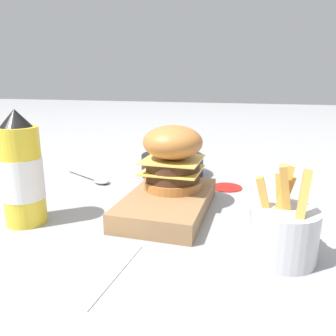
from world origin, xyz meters
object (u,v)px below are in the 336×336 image
(burger, at_px, (173,157))
(ketchup_bottle, at_px, (22,173))
(fries_basket, at_px, (283,232))
(serving_board, at_px, (168,203))
(spoon, at_px, (96,179))
(side_bowl, at_px, (172,164))

(burger, bearing_deg, ketchup_bottle, -55.79)
(burger, relative_size, ketchup_bottle, 0.63)
(ketchup_bottle, bearing_deg, fries_basket, 89.56)
(serving_board, bearing_deg, spoon, -120.71)
(burger, height_order, spoon, burger)
(ketchup_bottle, height_order, spoon, ketchup_bottle)
(fries_basket, bearing_deg, serving_board, -120.71)
(burger, xyz_separation_m, side_bowl, (-0.20, -0.06, -0.07))
(burger, xyz_separation_m, fries_basket, (0.15, 0.20, -0.06))
(serving_board, distance_m, side_bowl, 0.25)
(burger, height_order, fries_basket, burger)
(burger, distance_m, side_bowl, 0.22)
(burger, xyz_separation_m, ketchup_bottle, (0.15, -0.22, -0.01))
(fries_basket, xyz_separation_m, spoon, (-0.25, -0.42, -0.03))
(ketchup_bottle, bearing_deg, spoon, 179.62)
(ketchup_bottle, bearing_deg, burger, 124.21)
(serving_board, bearing_deg, side_bowl, -166.51)
(serving_board, relative_size, burger, 1.97)
(fries_basket, bearing_deg, spoon, -120.71)
(burger, bearing_deg, fries_basket, 52.21)
(serving_board, height_order, burger, burger)
(burger, bearing_deg, serving_board, 1.88)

